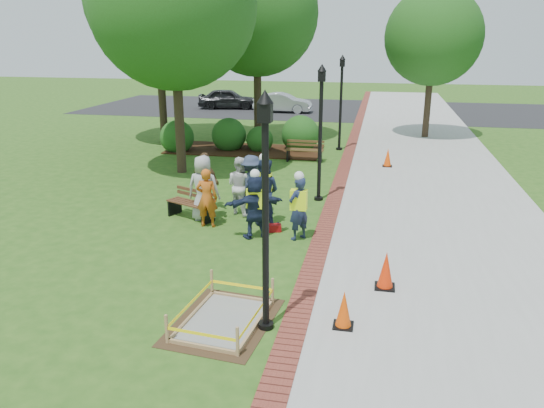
% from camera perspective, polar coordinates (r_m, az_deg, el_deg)
% --- Properties ---
extents(ground, '(100.00, 100.00, 0.00)m').
position_cam_1_polar(ground, '(12.76, -3.30, -5.76)').
color(ground, '#285116').
rests_on(ground, ground).
extents(sidewalk, '(6.00, 60.00, 0.02)m').
position_cam_1_polar(sidewalk, '(21.98, 16.37, 3.66)').
color(sidewalk, '#9E9E99').
rests_on(sidewalk, ground).
extents(brick_edging, '(0.50, 60.00, 0.03)m').
position_cam_1_polar(brick_edging, '(21.93, 7.87, 4.21)').
color(brick_edging, maroon).
rests_on(brick_edging, ground).
extents(mulch_bed, '(7.00, 3.00, 0.05)m').
position_cam_1_polar(mulch_bed, '(24.60, -2.94, 5.83)').
color(mulch_bed, '#381E0F').
rests_on(mulch_bed, ground).
extents(parking_lot, '(36.00, 12.00, 0.01)m').
position_cam_1_polar(parking_lot, '(38.75, 7.08, 10.07)').
color(parking_lot, black).
rests_on(parking_lot, ground).
extents(wet_concrete_pad, '(1.93, 2.47, 0.55)m').
position_cam_1_polar(wet_concrete_pad, '(9.98, -5.25, -11.37)').
color(wet_concrete_pad, '#47331E').
rests_on(wet_concrete_pad, ground).
extents(bench_near, '(1.60, 1.08, 0.83)m').
position_cam_1_polar(bench_near, '(15.46, -8.69, -0.63)').
color(bench_near, '#522E1C').
rests_on(bench_near, ground).
extents(bench_far, '(1.59, 0.55, 0.86)m').
position_cam_1_polar(bench_far, '(22.39, 3.51, 5.30)').
color(bench_far, '#533D1C').
rests_on(bench_far, ground).
extents(cone_front, '(0.37, 0.37, 0.72)m').
position_cam_1_polar(cone_front, '(9.82, 7.73, -11.23)').
color(cone_front, black).
rests_on(cone_front, ground).
extents(cone_back, '(0.42, 0.42, 0.83)m').
position_cam_1_polar(cone_back, '(11.35, 12.14, -7.05)').
color(cone_back, black).
rests_on(cone_back, ground).
extents(cone_far, '(0.38, 0.38, 0.75)m').
position_cam_1_polar(cone_far, '(21.86, 12.34, 4.85)').
color(cone_far, black).
rests_on(cone_far, ground).
extents(toolbox, '(0.44, 0.32, 0.20)m').
position_cam_1_polar(toolbox, '(14.34, 0.19, -2.59)').
color(toolbox, '#980B0F').
rests_on(toolbox, ground).
extents(lamp_near, '(0.28, 0.28, 4.26)m').
position_cam_1_polar(lamp_near, '(8.88, -0.71, 0.72)').
color(lamp_near, black).
rests_on(lamp_near, ground).
extents(lamp_mid, '(0.28, 0.28, 4.26)m').
position_cam_1_polar(lamp_mid, '(16.60, 5.24, 8.65)').
color(lamp_mid, black).
rests_on(lamp_mid, ground).
extents(lamp_far, '(0.28, 0.28, 4.26)m').
position_cam_1_polar(lamp_far, '(24.50, 7.44, 11.49)').
color(lamp_far, black).
rests_on(lamp_far, ground).
extents(tree_left, '(5.96, 5.96, 9.06)m').
position_cam_1_polar(tree_left, '(20.31, -10.58, 20.25)').
color(tree_left, '#3D2D1E').
rests_on(tree_left, ground).
extents(tree_back, '(5.85, 5.85, 8.97)m').
position_cam_1_polar(tree_back, '(26.61, -1.63, 19.77)').
color(tree_back, '#3D2D1E').
rests_on(tree_back, ground).
extents(tree_right, '(4.78, 4.78, 7.39)m').
position_cam_1_polar(tree_right, '(28.53, 16.99, 16.82)').
color(tree_right, '#3D2D1E').
rests_on(tree_right, ground).
extents(tree_far, '(6.58, 6.58, 9.94)m').
position_cam_1_polar(tree_far, '(26.82, -12.36, 20.67)').
color(tree_far, '#3D2D1E').
rests_on(tree_far, ground).
extents(shrub_a, '(1.54, 1.54, 1.54)m').
position_cam_1_polar(shrub_a, '(24.76, -10.10, 5.61)').
color(shrub_a, '#214A15').
rests_on(shrub_a, ground).
extents(shrub_b, '(1.59, 1.59, 1.59)m').
position_cam_1_polar(shrub_b, '(24.83, -4.62, 5.86)').
color(shrub_b, '#214A15').
rests_on(shrub_b, ground).
extents(shrub_c, '(1.22, 1.22, 1.22)m').
position_cam_1_polar(shrub_c, '(24.43, -1.31, 5.72)').
color(shrub_c, '#214A15').
rests_on(shrub_c, ground).
extents(shrub_d, '(1.72, 1.72, 1.72)m').
position_cam_1_polar(shrub_d, '(24.69, 3.04, 5.83)').
color(shrub_d, '#214A15').
rests_on(shrub_d, ground).
extents(shrub_e, '(0.93, 0.93, 0.93)m').
position_cam_1_polar(shrub_e, '(25.61, -1.64, 6.28)').
color(shrub_e, '#214A15').
rests_on(shrub_e, ground).
extents(casual_person_a, '(0.61, 0.39, 1.89)m').
position_cam_1_polar(casual_person_a, '(15.10, -7.39, 1.68)').
color(casual_person_a, '#9F9F9F').
rests_on(casual_person_a, ground).
extents(casual_person_b, '(0.54, 0.35, 1.64)m').
position_cam_1_polar(casual_person_b, '(14.60, -7.02, 0.64)').
color(casual_person_b, '#BD5416').
rests_on(casual_person_b, ground).
extents(casual_person_c, '(0.65, 0.57, 1.73)m').
position_cam_1_polar(casual_person_c, '(15.54, -3.45, 1.96)').
color(casual_person_c, silver).
rests_on(casual_person_c, ground).
extents(casual_person_d, '(0.66, 0.56, 1.75)m').
position_cam_1_polar(casual_person_d, '(16.09, -7.17, 2.44)').
color(casual_person_d, brown).
rests_on(casual_person_d, ground).
extents(casual_person_e, '(0.63, 0.47, 1.78)m').
position_cam_1_polar(casual_person_e, '(15.47, -2.23, 2.01)').
color(casual_person_e, '#2B354C').
rests_on(casual_person_e, ground).
extents(hivis_worker_a, '(0.64, 0.57, 1.84)m').
position_cam_1_polar(hivis_worker_a, '(13.68, -1.82, 0.00)').
color(hivis_worker_a, '#192542').
rests_on(hivis_worker_a, ground).
extents(hivis_worker_b, '(0.61, 0.63, 1.82)m').
position_cam_1_polar(hivis_worker_b, '(13.56, 2.88, -0.21)').
color(hivis_worker_b, '#1B1B46').
rests_on(hivis_worker_b, ground).
extents(hivis_worker_c, '(0.65, 0.47, 2.04)m').
position_cam_1_polar(hivis_worker_c, '(14.61, -0.90, 1.52)').
color(hivis_worker_c, '#1C2B4B').
rests_on(hivis_worker_c, ground).
extents(parked_car_a, '(2.83, 5.04, 1.55)m').
position_cam_1_polar(parked_car_a, '(39.05, -4.75, 10.19)').
color(parked_car_a, black).
rests_on(parked_car_a, ground).
extents(parked_car_b, '(1.92, 4.36, 1.42)m').
position_cam_1_polar(parked_car_b, '(37.02, 1.16, 9.83)').
color(parked_car_b, '#AEAEB3').
rests_on(parked_car_b, ground).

